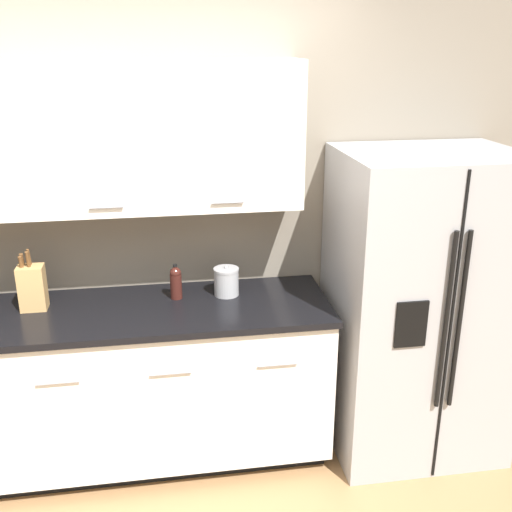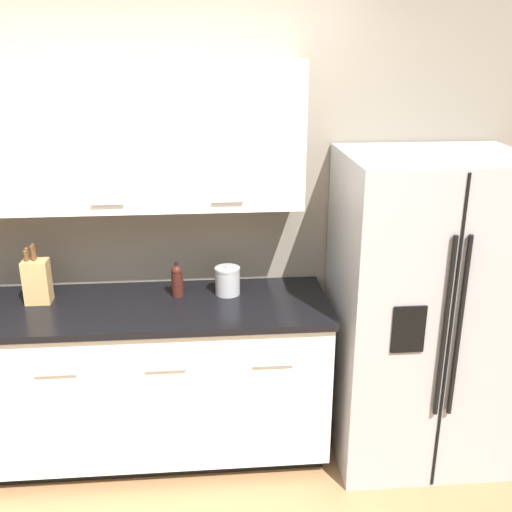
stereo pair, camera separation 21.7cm
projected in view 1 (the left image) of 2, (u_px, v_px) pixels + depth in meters
The scene contains 6 objects.
wall_back at pixel (122, 200), 3.19m from camera, with size 10.00×0.39×2.60m.
counter_unit at pixel (122, 385), 3.24m from camera, with size 2.23×0.64×0.92m.
refrigerator at pixel (418, 306), 3.29m from camera, with size 0.92×0.77×1.70m.
knife_block at pixel (32, 287), 3.04m from camera, with size 0.13×0.10×0.32m.
oil_bottle at pixel (176, 282), 3.18m from camera, with size 0.06×0.06×0.19m.
steel_canister at pixel (226, 281), 3.23m from camera, with size 0.14×0.14×0.17m.
Camera 1 is at (0.20, -1.85, 2.22)m, focal length 42.00 mm.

